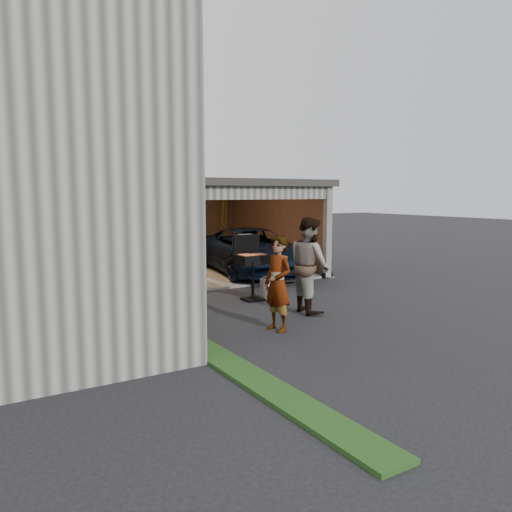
# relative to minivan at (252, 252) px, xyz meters

# --- Properties ---
(ground) EXTENTS (80.00, 80.00, 0.00)m
(ground) POSITION_rel_minivan_xyz_m (-2.27, -5.20, -0.69)
(ground) COLOR black
(ground) RESTS_ON ground
(groundcover_strip) EXTENTS (0.50, 8.00, 0.06)m
(groundcover_strip) POSITION_rel_minivan_xyz_m (-4.52, -6.20, -0.66)
(groundcover_strip) COLOR #193814
(groundcover_strip) RESTS_ON ground
(garage) EXTENTS (6.80, 6.30, 2.90)m
(garage) POSITION_rel_minivan_xyz_m (-1.50, 1.59, 1.18)
(garage) COLOR #605E59
(garage) RESTS_ON ground
(minivan) EXTENTS (3.16, 5.28, 1.37)m
(minivan) POSITION_rel_minivan_xyz_m (0.00, 0.00, 0.00)
(minivan) COLOR black
(minivan) RESTS_ON ground
(woman) EXTENTS (0.50, 0.69, 1.74)m
(woman) POSITION_rel_minivan_xyz_m (-2.85, -5.70, 0.19)
(woman) COLOR #A3B1CD
(woman) RESTS_ON ground
(man) EXTENTS (0.91, 1.09, 2.02)m
(man) POSITION_rel_minivan_xyz_m (-1.47, -4.83, 0.32)
(man) COLOR #48331C
(man) RESTS_ON ground
(bbq_grill) EXTENTS (0.69, 0.61, 1.54)m
(bbq_grill) POSITION_rel_minivan_xyz_m (-1.91, -3.21, 0.23)
(bbq_grill) COLOR black
(bbq_grill) RESTS_ON ground
(propane_tank) EXTENTS (0.33, 0.33, 0.48)m
(propane_tank) POSITION_rel_minivan_xyz_m (-1.49, -3.20, -0.45)
(propane_tank) COLOR #B1B0AC
(propane_tank) RESTS_ON ground
(plywood_panel) EXTENTS (0.26, 0.95, 1.05)m
(plywood_panel) POSITION_rel_minivan_xyz_m (-4.61, -5.15, -0.16)
(plywood_panel) COLOR brown
(plywood_panel) RESTS_ON ground
(hand_truck) EXTENTS (0.42, 0.37, 0.97)m
(hand_truck) POSITION_rel_minivan_xyz_m (1.62, -1.74, -0.50)
(hand_truck) COLOR slate
(hand_truck) RESTS_ON ground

